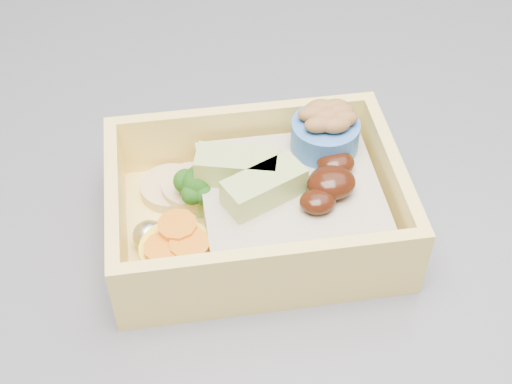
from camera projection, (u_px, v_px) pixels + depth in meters
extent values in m
cube|color=#35363A|center=(481.00, 271.00, 0.50)|extent=(1.24, 0.84, 0.04)
cube|color=#FFDD69|center=(256.00, 225.00, 0.50)|extent=(0.20, 0.15, 0.01)
cube|color=#FFDD69|center=(242.00, 133.00, 0.52)|extent=(0.20, 0.01, 0.05)
cube|color=#FFDD69|center=(272.00, 275.00, 0.43)|extent=(0.20, 0.01, 0.05)
cube|color=#FFDD69|center=(390.00, 183.00, 0.49)|extent=(0.01, 0.12, 0.05)
cube|color=#FFDD69|center=(116.00, 213.00, 0.47)|extent=(0.01, 0.12, 0.05)
cube|color=tan|center=(290.00, 202.00, 0.49)|extent=(0.12, 0.11, 0.03)
ellipsoid|color=black|center=(331.00, 183.00, 0.47)|extent=(0.03, 0.03, 0.02)
ellipsoid|color=black|center=(336.00, 163.00, 0.48)|extent=(0.03, 0.02, 0.01)
ellipsoid|color=black|center=(318.00, 201.00, 0.46)|extent=(0.02, 0.02, 0.01)
cube|color=#A8C466|center=(264.00, 187.00, 0.46)|extent=(0.06, 0.04, 0.02)
cube|color=#A8C466|center=(237.00, 166.00, 0.48)|extent=(0.06, 0.04, 0.02)
cylinder|color=#77A458|center=(199.00, 203.00, 0.50)|extent=(0.01, 0.01, 0.02)
sphere|color=#1D5112|center=(197.00, 183.00, 0.48)|extent=(0.02, 0.02, 0.02)
sphere|color=#1D5112|center=(209.00, 180.00, 0.49)|extent=(0.02, 0.02, 0.02)
sphere|color=#1D5112|center=(186.00, 181.00, 0.49)|extent=(0.02, 0.02, 0.02)
sphere|color=#1D5112|center=(203.00, 194.00, 0.48)|extent=(0.02, 0.02, 0.02)
sphere|color=#1D5112|center=(192.00, 194.00, 0.48)|extent=(0.02, 0.02, 0.02)
sphere|color=#1D5112|center=(196.00, 177.00, 0.49)|extent=(0.02, 0.02, 0.02)
cylinder|color=yellow|center=(177.00, 257.00, 0.46)|extent=(0.05, 0.05, 0.02)
cylinder|color=orange|center=(175.00, 240.00, 0.45)|extent=(0.03, 0.03, 0.00)
cylinder|color=orange|center=(164.00, 249.00, 0.45)|extent=(0.03, 0.03, 0.00)
cylinder|color=orange|center=(190.00, 245.00, 0.44)|extent=(0.03, 0.03, 0.00)
cylinder|color=orange|center=(177.00, 225.00, 0.45)|extent=(0.03, 0.03, 0.00)
cylinder|color=tan|center=(171.00, 188.00, 0.51)|extent=(0.04, 0.04, 0.01)
cylinder|color=tan|center=(192.00, 187.00, 0.51)|extent=(0.04, 0.04, 0.01)
ellipsoid|color=silver|center=(217.00, 169.00, 0.52)|extent=(0.02, 0.02, 0.02)
ellipsoid|color=silver|center=(149.00, 235.00, 0.47)|extent=(0.02, 0.02, 0.02)
cylinder|color=#356AB6|center=(325.00, 135.00, 0.50)|extent=(0.05, 0.05, 0.02)
ellipsoid|color=brown|center=(327.00, 117.00, 0.49)|extent=(0.02, 0.01, 0.01)
ellipsoid|color=brown|center=(339.00, 112.00, 0.49)|extent=(0.02, 0.01, 0.01)
ellipsoid|color=brown|center=(312.00, 113.00, 0.49)|extent=(0.02, 0.01, 0.01)
ellipsoid|color=brown|center=(336.00, 125.00, 0.48)|extent=(0.02, 0.01, 0.01)
ellipsoid|color=brown|center=(319.00, 124.00, 0.48)|extent=(0.02, 0.01, 0.01)
ellipsoid|color=brown|center=(343.00, 119.00, 0.48)|extent=(0.02, 0.01, 0.01)
ellipsoid|color=brown|center=(320.00, 108.00, 0.49)|extent=(0.02, 0.01, 0.01)
ellipsoid|color=brown|center=(334.00, 107.00, 0.49)|extent=(0.02, 0.01, 0.01)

